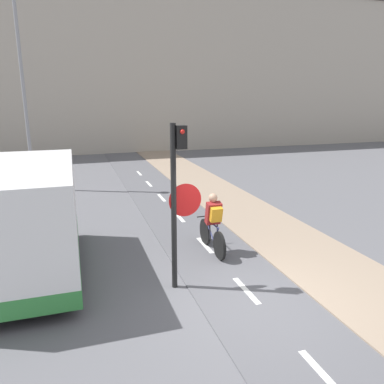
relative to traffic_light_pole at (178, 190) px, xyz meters
name	(u,v)px	position (x,y,z in m)	size (l,w,h in m)	color
ground_plane	(258,304)	(1.25, -1.13, -2.07)	(120.00, 120.00, 0.00)	#5B5B60
bike_lane	(258,303)	(1.25, -1.12, -2.06)	(2.20, 60.00, 0.02)	#56565B
sidewalk_strip	(357,285)	(3.55, -1.13, -2.05)	(2.40, 60.00, 0.05)	gray
building_row_background	(112,68)	(1.25, 21.82, 3.75)	(60.00, 5.20, 11.63)	#B2A899
traffic_light_pole	(178,190)	(0.00, 0.00, 0.00)	(0.67, 0.26, 3.36)	black
street_lamp_far	(21,70)	(-3.59, 9.94, 2.76)	(0.36, 0.36, 8.08)	gray
cyclist_near	(213,225)	(1.30, 1.44, -1.35)	(0.46, 1.72, 1.53)	black
van	(26,223)	(-2.96, 1.51, -0.86)	(2.07, 4.46, 2.46)	white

